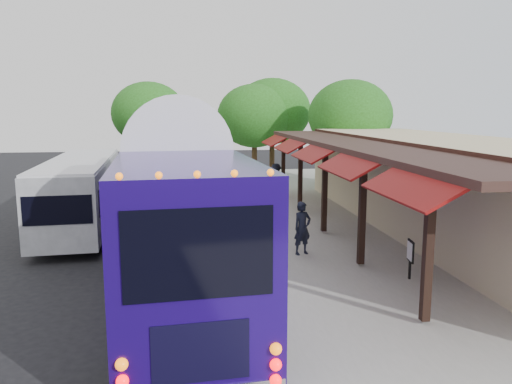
{
  "coord_description": "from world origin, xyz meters",
  "views": [
    {
      "loc": [
        -1.12,
        -13.44,
        4.64
      ],
      "look_at": [
        1.21,
        3.66,
        1.8
      ],
      "focal_mm": 35.0,
      "sensor_mm": 36.0,
      "label": 1
    }
  ],
  "objects_px": {
    "ped_d": "(276,180)",
    "sign_board": "(410,253)",
    "ped_a": "(302,228)",
    "city_bus": "(81,190)",
    "coach_bus": "(177,207)",
    "ped_b": "(234,205)",
    "ped_c": "(250,235)"
  },
  "relations": [
    {
      "from": "ped_d",
      "to": "sign_board",
      "type": "bearing_deg",
      "value": 99.43
    },
    {
      "from": "ped_a",
      "to": "city_bus",
      "type": "bearing_deg",
      "value": 122.97
    },
    {
      "from": "ped_d",
      "to": "sign_board",
      "type": "xyz_separation_m",
      "value": [
        1.3,
        -13.32,
        -0.14
      ]
    },
    {
      "from": "ped_a",
      "to": "coach_bus",
      "type": "bearing_deg",
      "value": -175.9
    },
    {
      "from": "ped_d",
      "to": "sign_board",
      "type": "relative_size",
      "value": 1.63
    },
    {
      "from": "city_bus",
      "to": "ped_b",
      "type": "bearing_deg",
      "value": -15.93
    },
    {
      "from": "ped_d",
      "to": "ped_b",
      "type": "bearing_deg",
      "value": 70.36
    },
    {
      "from": "city_bus",
      "to": "ped_c",
      "type": "distance_m",
      "value": 8.8
    },
    {
      "from": "ped_b",
      "to": "sign_board",
      "type": "relative_size",
      "value": 1.59
    },
    {
      "from": "coach_bus",
      "to": "ped_a",
      "type": "distance_m",
      "value": 4.4
    },
    {
      "from": "coach_bus",
      "to": "ped_b",
      "type": "height_order",
      "value": "coach_bus"
    },
    {
      "from": "ped_b",
      "to": "ped_c",
      "type": "bearing_deg",
      "value": 85.35
    },
    {
      "from": "ped_d",
      "to": "city_bus",
      "type": "bearing_deg",
      "value": 34.35
    },
    {
      "from": "ped_c",
      "to": "coach_bus",
      "type": "bearing_deg",
      "value": -9.5
    },
    {
      "from": "ped_a",
      "to": "ped_c",
      "type": "relative_size",
      "value": 0.9
    },
    {
      "from": "coach_bus",
      "to": "sign_board",
      "type": "distance_m",
      "value": 6.34
    },
    {
      "from": "coach_bus",
      "to": "ped_d",
      "type": "xyz_separation_m",
      "value": [
        4.85,
        12.48,
        -1.12
      ]
    },
    {
      "from": "coach_bus",
      "to": "ped_b",
      "type": "xyz_separation_m",
      "value": [
        2.05,
        6.04,
        -1.14
      ]
    },
    {
      "from": "ped_b",
      "to": "ped_c",
      "type": "distance_m",
      "value": 5.18
    },
    {
      "from": "city_bus",
      "to": "ped_a",
      "type": "height_order",
      "value": "city_bus"
    },
    {
      "from": "ped_d",
      "to": "sign_board",
      "type": "distance_m",
      "value": 13.38
    },
    {
      "from": "ped_a",
      "to": "ped_d",
      "type": "bearing_deg",
      "value": 62.63
    },
    {
      "from": "ped_b",
      "to": "ped_d",
      "type": "distance_m",
      "value": 7.03
    },
    {
      "from": "ped_b",
      "to": "ped_d",
      "type": "bearing_deg",
      "value": -118.13
    },
    {
      "from": "ped_b",
      "to": "ped_c",
      "type": "relative_size",
      "value": 0.91
    },
    {
      "from": "city_bus",
      "to": "ped_b",
      "type": "height_order",
      "value": "city_bus"
    },
    {
      "from": "city_bus",
      "to": "ped_c",
      "type": "relative_size",
      "value": 5.55
    },
    {
      "from": "ped_c",
      "to": "sign_board",
      "type": "relative_size",
      "value": 1.75
    },
    {
      "from": "ped_c",
      "to": "ped_b",
      "type": "bearing_deg",
      "value": -122.28
    },
    {
      "from": "ped_c",
      "to": "city_bus",
      "type": "bearing_deg",
      "value": -79.53
    },
    {
      "from": "ped_b",
      "to": "sign_board",
      "type": "bearing_deg",
      "value": 116.19
    },
    {
      "from": "sign_board",
      "to": "ped_d",
      "type": "bearing_deg",
      "value": 103.15
    }
  ]
}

